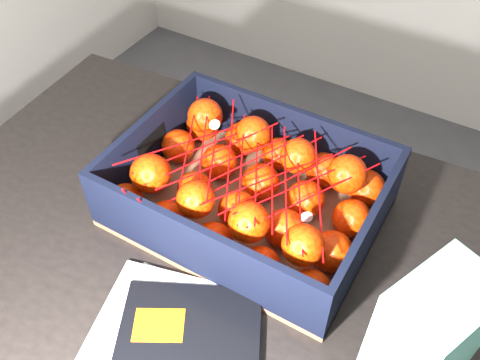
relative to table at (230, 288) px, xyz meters
The scene contains 5 objects.
table is the anchor object (origin of this frame).
produce_crate 0.17m from the table, 101.99° to the left, with size 0.45×0.34×0.13m.
clementine_heap 0.19m from the table, 99.91° to the left, with size 0.43×0.31×0.12m.
mesh_net 0.24m from the table, 105.42° to the left, with size 0.38×0.30×0.09m.
retail_carton 0.39m from the table, ahead, with size 0.09×0.14×0.21m, color silver.
Camera 1 is at (-0.04, -0.26, 1.48)m, focal length 39.03 mm.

